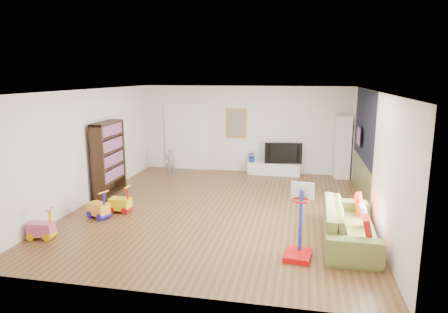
% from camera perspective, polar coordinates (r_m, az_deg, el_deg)
% --- Properties ---
extents(floor, '(6.50, 7.50, 0.00)m').
position_cam_1_polar(floor, '(9.30, -0.48, -7.45)').
color(floor, brown).
rests_on(floor, ground).
extents(ceiling, '(6.50, 7.50, 0.00)m').
position_cam_1_polar(ceiling, '(8.79, -0.52, 9.42)').
color(ceiling, white).
rests_on(ceiling, ground).
extents(wall_back, '(6.50, 0.00, 2.70)m').
position_cam_1_polar(wall_back, '(12.60, 2.98, 3.89)').
color(wall_back, silver).
rests_on(wall_back, ground).
extents(wall_front, '(6.50, 0.00, 2.70)m').
position_cam_1_polar(wall_front, '(5.44, -8.61, -6.55)').
color(wall_front, white).
rests_on(wall_front, ground).
extents(wall_left, '(0.00, 7.50, 2.70)m').
position_cam_1_polar(wall_left, '(10.11, -18.85, 1.38)').
color(wall_left, silver).
rests_on(wall_left, ground).
extents(wall_right, '(0.00, 7.50, 2.70)m').
position_cam_1_polar(wall_right, '(8.89, 20.48, -0.06)').
color(wall_right, white).
rests_on(wall_right, ground).
extents(navy_accent, '(0.01, 3.20, 1.70)m').
position_cam_1_polar(navy_accent, '(10.18, 19.38, 4.26)').
color(navy_accent, black).
rests_on(navy_accent, wall_right).
extents(olive_wainscot, '(0.01, 3.20, 1.00)m').
position_cam_1_polar(olive_wainscot, '(10.42, 18.89, -3.12)').
color(olive_wainscot, brown).
rests_on(olive_wainscot, wall_right).
extents(doorway, '(1.45, 0.06, 2.10)m').
position_cam_1_polar(doorway, '(13.01, -5.38, 2.76)').
color(doorway, white).
rests_on(doorway, ground).
extents(painting_back, '(0.62, 0.06, 0.92)m').
position_cam_1_polar(painting_back, '(12.57, 1.83, 4.80)').
color(painting_back, gold).
rests_on(painting_back, wall_back).
extents(artwork_right, '(0.04, 0.56, 0.46)m').
position_cam_1_polar(artwork_right, '(10.40, 18.77, 2.78)').
color(artwork_right, '#7F3F8C').
rests_on(artwork_right, wall_right).
extents(media_console, '(1.61, 0.47, 0.37)m').
position_cam_1_polar(media_console, '(12.43, 7.16, -1.75)').
color(media_console, silver).
rests_on(media_console, ground).
extents(tall_cabinet, '(0.46, 0.46, 1.87)m').
position_cam_1_polar(tall_cabinet, '(12.31, 16.59, 1.29)').
color(tall_cabinet, white).
rests_on(tall_cabinet, ground).
extents(bookshelf, '(0.39, 1.30, 1.89)m').
position_cam_1_polar(bookshelf, '(10.52, -16.15, -0.34)').
color(bookshelf, black).
rests_on(bookshelf, ground).
extents(sofa, '(0.98, 2.35, 0.68)m').
position_cam_1_polar(sofa, '(7.79, 17.53, -9.18)').
color(sofa, olive).
rests_on(sofa, ground).
extents(basketball_hoop, '(0.51, 0.59, 1.28)m').
position_cam_1_polar(basketball_hoop, '(6.80, 10.71, -9.20)').
color(basketball_hoop, red).
rests_on(basketball_hoop, ground).
extents(ride_on_yellow, '(0.48, 0.31, 0.61)m').
position_cam_1_polar(ride_on_yellow, '(9.26, -14.64, -5.91)').
color(ride_on_yellow, yellow).
rests_on(ride_on_yellow, ground).
extents(ride_on_orange, '(0.54, 0.44, 0.62)m').
position_cam_1_polar(ride_on_orange, '(9.04, -17.52, -6.50)').
color(ride_on_orange, '#FFA928').
rests_on(ride_on_orange, ground).
extents(ride_on_pink, '(0.48, 0.33, 0.59)m').
position_cam_1_polar(ride_on_pink, '(8.32, -24.71, -8.71)').
color(ride_on_pink, '#CA4D7F').
rests_on(ride_on_pink, ground).
extents(child, '(0.37, 0.32, 0.84)m').
position_cam_1_polar(child, '(12.33, -7.70, -0.75)').
color(child, gray).
rests_on(child, ground).
extents(tv, '(1.13, 0.29, 0.65)m').
position_cam_1_polar(tv, '(12.36, 8.43, 0.56)').
color(tv, black).
rests_on(tv, media_console).
extents(vase_plant, '(0.32, 0.28, 0.36)m').
position_cam_1_polar(vase_plant, '(12.45, 4.07, 0.05)').
color(vase_plant, '#0F3496').
rests_on(vase_plant, media_console).
extents(pillow_left, '(0.14, 0.41, 0.40)m').
position_cam_1_polar(pillow_left, '(7.11, 19.83, -9.66)').
color(pillow_left, red).
rests_on(pillow_left, sofa).
extents(pillow_center, '(0.10, 0.35, 0.34)m').
position_cam_1_polar(pillow_center, '(7.76, 19.39, -7.86)').
color(pillow_center, silver).
rests_on(pillow_center, sofa).
extents(pillow_right, '(0.18, 0.38, 0.37)m').
position_cam_1_polar(pillow_right, '(8.42, 18.75, -6.29)').
color(pillow_right, '#B11900').
rests_on(pillow_right, sofa).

